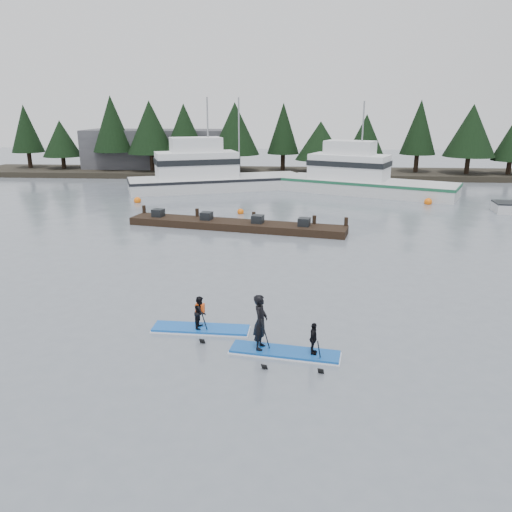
# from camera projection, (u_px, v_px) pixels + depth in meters

# --- Properties ---
(ground) EXTENTS (160.00, 160.00, 0.00)m
(ground) POSITION_uv_depth(u_px,v_px,m) (243.00, 336.00, 17.18)
(ground) COLOR slate
(ground) RESTS_ON ground
(far_shore) EXTENTS (70.00, 8.00, 0.60)m
(far_shore) POSITION_uv_depth(u_px,v_px,m) (279.00, 173.00, 57.21)
(far_shore) COLOR #2D281E
(far_shore) RESTS_ON ground
(treeline) EXTENTS (60.00, 4.00, 8.00)m
(treeline) POSITION_uv_depth(u_px,v_px,m) (279.00, 176.00, 57.30)
(treeline) COLOR black
(treeline) RESTS_ON ground
(waterfront_building) EXTENTS (18.00, 6.00, 5.00)m
(waterfront_building) POSITION_uv_depth(u_px,v_px,m) (163.00, 151.00, 59.49)
(waterfront_building) COLOR #4C4C51
(waterfront_building) RESTS_ON ground
(fishing_boat_large) EXTENTS (17.03, 10.14, 9.43)m
(fishing_boat_large) POSITION_uv_depth(u_px,v_px,m) (212.00, 182.00, 47.41)
(fishing_boat_large) COLOR silver
(fishing_boat_large) RESTS_ON ground
(fishing_boat_medium) EXTENTS (15.96, 10.32, 9.08)m
(fishing_boat_medium) POSITION_uv_depth(u_px,v_px,m) (363.00, 186.00, 45.58)
(fishing_boat_medium) COLOR silver
(fishing_boat_medium) RESTS_ON ground
(floating_dock) EXTENTS (14.41, 4.86, 0.48)m
(floating_dock) POSITION_uv_depth(u_px,v_px,m) (235.00, 225.00, 32.29)
(floating_dock) COLOR black
(floating_dock) RESTS_ON ground
(buoy_a) EXTENTS (0.59, 0.59, 0.59)m
(buoy_a) POSITION_uv_depth(u_px,v_px,m) (138.00, 202.00, 41.21)
(buoy_a) COLOR orange
(buoy_a) RESTS_ON ground
(buoy_b) EXTENTS (0.48, 0.48, 0.48)m
(buoy_b) POSITION_uv_depth(u_px,v_px,m) (241.00, 214.00, 36.90)
(buoy_b) COLOR orange
(buoy_b) RESTS_ON ground
(buoy_c) EXTENTS (0.64, 0.64, 0.64)m
(buoy_c) POSITION_uv_depth(u_px,v_px,m) (428.00, 204.00, 40.54)
(buoy_c) COLOR orange
(buoy_c) RESTS_ON ground
(paddleboard_solo) EXTENTS (3.42, 1.13, 1.77)m
(paddleboard_solo) POSITION_uv_depth(u_px,v_px,m) (201.00, 321.00, 17.53)
(paddleboard_solo) COLOR blue
(paddleboard_solo) RESTS_ON ground
(paddleboard_duo) EXTENTS (3.57, 1.48, 2.49)m
(paddleboard_duo) POSITION_uv_depth(u_px,v_px,m) (277.00, 335.00, 15.82)
(paddleboard_duo) COLOR #114CA3
(paddleboard_duo) RESTS_ON ground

